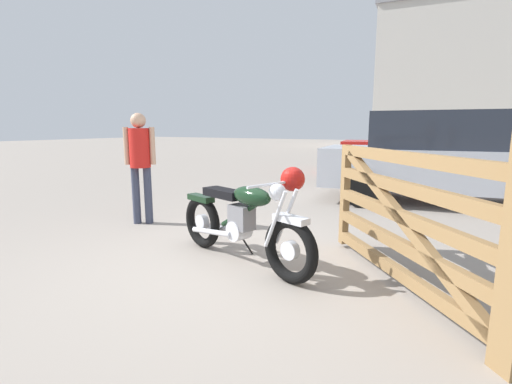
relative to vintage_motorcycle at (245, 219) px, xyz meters
name	(u,v)px	position (x,y,z in m)	size (l,w,h in m)	color
ground_plane	(229,263)	(-0.17, -0.08, -0.49)	(80.00, 80.00, 0.00)	gray
vintage_motorcycle	(245,219)	(0.00, 0.00, 0.00)	(2.01, 0.83, 1.07)	black
timber_gate	(422,221)	(1.71, -0.08, 0.21)	(1.72, 2.04, 1.60)	olive
bystander	(140,157)	(-2.23, 0.71, 0.53)	(0.40, 0.30, 1.66)	#383D51
red_hatchback_near	(414,148)	(0.72, 8.87, 0.34)	(4.42, 2.44, 1.67)	black
pale_sedan_back	(459,155)	(1.93, 4.55, 0.45)	(4.88, 2.40, 1.74)	black
industrial_building	(490,77)	(3.40, 28.44, 4.46)	(15.63, 11.85, 18.65)	beige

